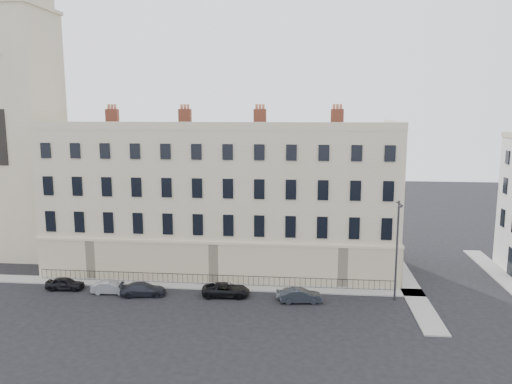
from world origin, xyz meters
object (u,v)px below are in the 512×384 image
car_c (143,289)px  streetlamp (397,246)px  car_d (226,290)px  car_f (301,296)px  car_a (65,283)px  car_e (293,293)px  car_b (111,287)px

car_c → streetlamp: (22.87, 1.02, 4.44)m
car_d → car_f: bearing=-100.4°
car_a → car_e: size_ratio=1.12×
car_c → car_a: bearing=75.5°
car_a → car_b: (4.74, -0.52, -0.02)m
car_a → streetlamp: bearing=-91.7°
car_d → car_e: 6.18m
car_b → car_d: size_ratio=0.81×
car_d → car_f: size_ratio=1.17×
car_b → car_e: car_b is taller
car_a → car_c: (7.89, -0.76, 0.00)m
car_a → car_f: car_f is taller
car_a → car_b: bearing=-98.4°
car_d → car_c: bearing=90.8°
car_c → car_e: size_ratio=1.32×
car_a → car_c: car_c is taller
car_e → streetlamp: (9.07, 0.55, 4.51)m
car_b → car_e: bearing=-91.1°
car_b → car_d: car_d is taller
car_f → car_d: bearing=76.7°
car_b → car_f: car_f is taller
car_c → car_d: size_ratio=0.95×
car_a → car_e: bearing=-92.9°
car_a → car_e: 21.69m
streetlamp → car_a: bearing=173.1°
car_b → car_c: size_ratio=0.85×
car_b → car_f: 17.64m
car_f → car_a: bearing=80.9°
car_d → car_f: 6.90m
car_a → car_d: size_ratio=0.81×
car_c → streetlamp: streetlamp is taller
car_d → streetlamp: streetlamp is taller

